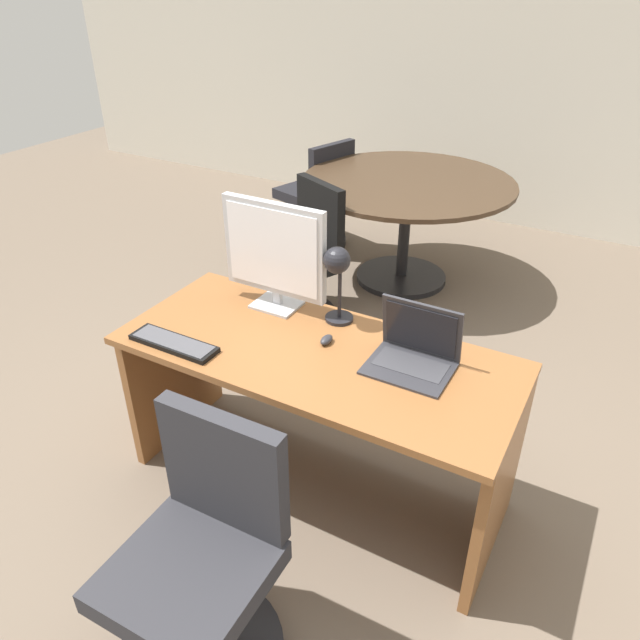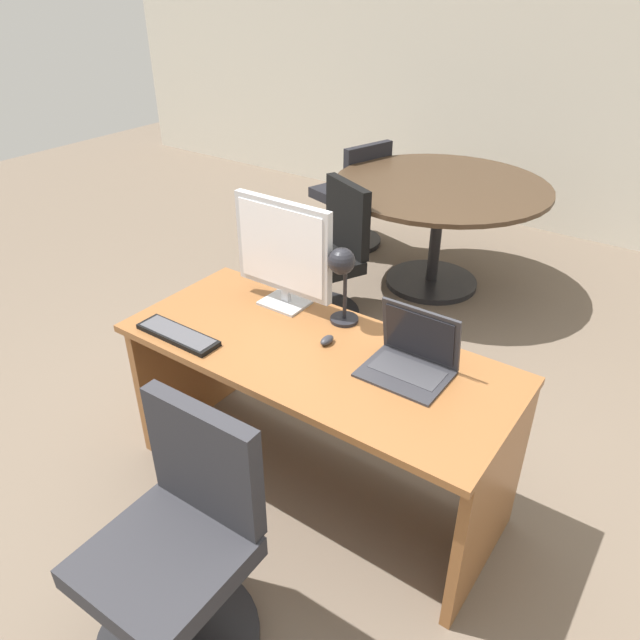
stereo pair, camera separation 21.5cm
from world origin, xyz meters
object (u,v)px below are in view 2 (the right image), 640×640
laptop (414,351)px  keyboard (178,335)px  meeting_chair_near (353,204)px  monitor (283,250)px  desk_lamp (342,271)px  office_chair (179,561)px  meeting_chair_far (325,266)px  meeting_table (439,209)px  desk (322,389)px  mouse (327,340)px

laptop → keyboard: laptop is taller
keyboard → meeting_chair_near: (-0.80, 2.57, -0.38)m
monitor → desk_lamp: bearing=1.3°
desk_lamp → office_chair: 1.21m
laptop → office_chair: laptop is taller
meeting_chair_near → meeting_chair_far: meeting_chair_far is taller
desk_lamp → meeting_table: size_ratio=0.24×
office_chair → laptop: bearing=71.4°
desk → office_chair: 0.89m
office_chair → monitor: bearing=109.8°
laptop → monitor: bearing=171.4°
office_chair → meeting_chair_near: office_chair is taller
desk_lamp → office_chair: (0.08, -1.05, -0.60)m
office_chair → meeting_table: 2.94m
desk → mouse: (0.01, 0.01, 0.24)m
meeting_chair_far → meeting_chair_near: bearing=114.1°
desk_lamp → meeting_chair_far: size_ratio=0.39×
laptop → meeting_chair_near: 2.81m
monitor → office_chair: (0.38, -1.05, -0.62)m
desk → meeting_chair_near: meeting_chair_near is taller
mouse → meeting_chair_near: (-1.32, 2.26, -0.38)m
monitor → meeting_table: size_ratio=0.33×
mouse → meeting_table: 2.06m
mouse → monitor: bearing=155.2°
monitor → office_chair: size_ratio=0.54×
mouse → desk: bearing=-132.9°
laptop → mouse: laptop is taller
monitor → meeting_table: monitor is taller
monitor → mouse: bearing=-24.8°
laptop → office_chair: size_ratio=0.35×
office_chair → meeting_chair_far: bearing=113.0°
desk → laptop: bearing=10.0°
office_chair → meeting_chair_far: 2.27m
mouse → meeting_chair_near: size_ratio=0.08×
laptop → meeting_chair_far: (-1.20, 1.15, -0.44)m
monitor → meeting_chair_near: (-0.98, 2.10, -0.63)m
office_chair → meeting_chair_far: (-0.89, 2.09, -0.02)m
office_chair → desk: bearing=93.4°
desk → keyboard: bearing=-149.7°
laptop → meeting_chair_far: 1.72m
monitor → keyboard: size_ratio=1.27×
laptop → meeting_chair_near: size_ratio=0.36×
monitor → desk_lamp: (0.30, 0.01, -0.02)m
office_chair → mouse: bearing=92.5°
keyboard → desk: bearing=30.3°
laptop → desk: bearing=-170.0°
desk → mouse: size_ratio=22.21×
keyboard → meeting_table: bearing=88.5°
desk_lamp → meeting_chair_near: (-1.28, 2.10, -0.61)m
monitor → desk_lamp: 0.30m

